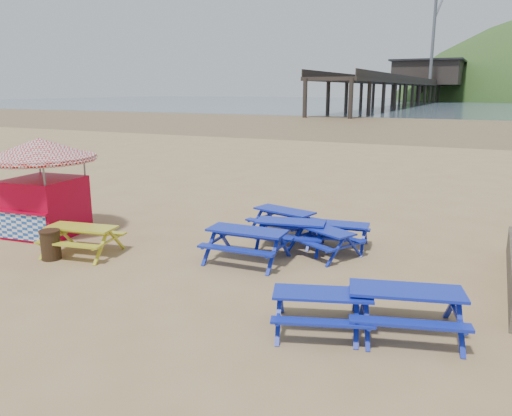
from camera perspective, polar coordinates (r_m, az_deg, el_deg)
The scene contains 14 objects.
ground at distance 13.60m, azimuth -3.16°, elevation -5.38°, with size 400.00×400.00×0.00m, color tan.
wet_sand at distance 66.71m, azimuth 20.43°, elevation 8.81°, with size 400.00×400.00×0.00m, color olive.
sea at distance 181.43m, azimuth 24.08°, elevation 10.87°, with size 400.00×400.00×0.00m, color #445561.
picnic_table_blue_a at distance 14.07m, azimuth 3.97°, elevation -3.03°, with size 2.18×1.89×0.80m.
picnic_table_blue_b at distance 13.64m, azimuth 7.80°, elevation -3.82°, with size 2.16×2.01×0.72m.
picnic_table_blue_c at distance 14.29m, azimuth 9.32°, elevation -3.10°, with size 1.86×1.58×0.71m.
picnic_table_blue_d at distance 12.98m, azimuth -1.04°, elevation -4.29°, with size 2.11×1.73×0.86m.
picnic_table_blue_e at distance 9.48m, azimuth 7.55°, elevation -11.63°, with size 2.18×1.96×0.76m.
picnic_table_blue_f at distance 9.69m, azimuth 16.67°, elevation -11.22°, with size 2.39×2.12×0.85m.
picnic_table_yellow at distance 14.32m, azimuth -19.24°, elevation -3.51°, with size 2.10×1.81×0.78m.
ice_cream_kiosk at distance 16.41m, azimuth -23.26°, elevation 3.53°, with size 3.66×3.66×2.97m.
litter_bin at distance 14.20m, azimuth -22.42°, elevation -3.89°, with size 0.54×0.54×0.79m.
pier at distance 191.05m, azimuth 18.82°, elevation 13.02°, with size 24.00×220.00×39.29m.
picnic_table_blue_g at distance 15.36m, azimuth 3.24°, elevation -1.63°, with size 2.19×1.92×0.79m.
Camera 1 is at (6.23, -11.27, 4.37)m, focal length 35.00 mm.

